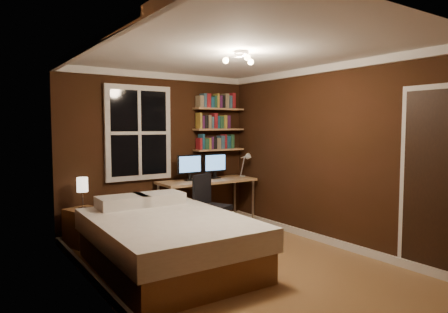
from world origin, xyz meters
TOP-DOWN VIEW (x-y plane):
  - floor at (0.00, 0.00)m, footprint 4.20×4.20m
  - wall_back at (0.00, 2.10)m, footprint 3.20×0.04m
  - wall_left at (-1.60, 0.00)m, footprint 0.04×4.20m
  - wall_right at (1.60, 0.00)m, footprint 0.04×4.20m
  - ceiling at (0.00, 0.00)m, footprint 3.20×4.20m
  - window at (-0.35, 2.06)m, footprint 1.06×0.06m
  - door at (1.59, -1.55)m, footprint 0.03×0.82m
  - ceiling_fixture at (0.00, -0.10)m, footprint 0.44×0.44m
  - bookshelf_lower at (1.08, 1.98)m, footprint 0.92×0.22m
  - books_row_lower at (1.08, 1.98)m, footprint 0.66×0.16m
  - bookshelf_middle at (1.08, 1.98)m, footprint 0.92×0.22m
  - books_row_middle at (1.08, 1.98)m, footprint 0.60×0.16m
  - bookshelf_upper at (1.08, 1.98)m, footprint 0.92×0.22m
  - books_row_upper at (1.08, 1.98)m, footprint 0.66×0.16m
  - bed at (-0.71, 0.39)m, footprint 1.64×2.24m
  - nightstand at (-1.28, 1.85)m, footprint 0.52×0.52m
  - bedside_lamp at (-1.28, 1.85)m, footprint 0.15×0.15m
  - radiator at (-0.40, 1.99)m, footprint 0.42×0.15m
  - desk at (0.71, 1.77)m, footprint 1.63×0.61m
  - monitor_left at (0.43, 1.86)m, footprint 0.44×0.12m
  - monitor_right at (0.92, 1.86)m, footprint 0.44×0.12m
  - desk_lamp at (1.44, 1.69)m, footprint 0.14×0.32m
  - office_chair at (0.33, 1.09)m, footprint 0.56×0.56m

SIDE VIEW (x-z plane):
  - floor at x=0.00m, z-range 0.00..0.00m
  - nightstand at x=-1.28m, z-range 0.00..0.51m
  - radiator at x=-0.40m, z-range 0.00..0.63m
  - bed at x=-0.71m, z-range -0.05..0.69m
  - office_chair at x=0.33m, z-range -0.12..0.83m
  - desk at x=0.71m, z-range 0.33..1.10m
  - bedside_lamp at x=-1.28m, z-range 0.51..0.95m
  - monitor_left at x=0.43m, z-range 0.78..1.19m
  - monitor_right at x=0.92m, z-range 0.78..1.19m
  - desk_lamp at x=1.44m, z-range 0.78..1.22m
  - door at x=1.59m, z-range 0.00..2.05m
  - wall_back at x=0.00m, z-range 0.00..2.50m
  - wall_left at x=-1.60m, z-range 0.00..2.50m
  - wall_right at x=1.60m, z-range 0.00..2.50m
  - bookshelf_lower at x=1.08m, z-range 1.24..1.26m
  - books_row_lower at x=1.08m, z-range 1.26..1.49m
  - window at x=-0.35m, z-range 0.82..2.28m
  - bookshelf_middle at x=1.08m, z-range 1.59..1.61m
  - books_row_middle at x=1.08m, z-range 1.61..1.84m
  - bookshelf_upper at x=1.08m, z-range 1.94..1.96m
  - books_row_upper at x=1.08m, z-range 1.96..2.20m
  - ceiling_fixture at x=0.00m, z-range 2.31..2.49m
  - ceiling at x=0.00m, z-range 2.49..2.51m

